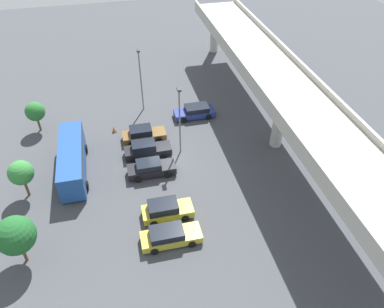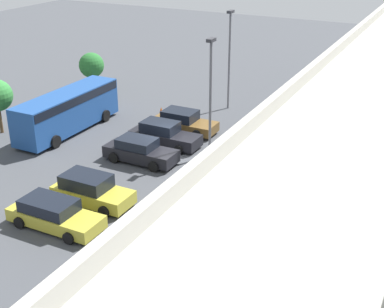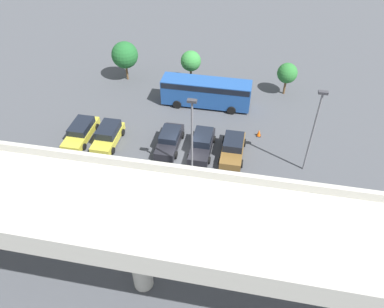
{
  "view_description": "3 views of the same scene",
  "coord_description": "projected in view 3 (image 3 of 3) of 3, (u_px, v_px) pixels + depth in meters",
  "views": [
    {
      "loc": [
        28.8,
        -3.59,
        24.77
      ],
      "look_at": [
        2.15,
        2.64,
        2.22
      ],
      "focal_mm": 35.0,
      "sensor_mm": 36.0,
      "label": 1
    },
    {
      "loc": [
        27.08,
        15.34,
        14.01
      ],
      "look_at": [
        1.58,
        2.31,
        1.25
      ],
      "focal_mm": 50.0,
      "sensor_mm": 36.0,
      "label": 2
    },
    {
      "loc": [
        -5.4,
        24.03,
        21.88
      ],
      "look_at": [
        -0.78,
        0.25,
        0.75
      ],
      "focal_mm": 35.0,
      "sensor_mm": 36.0,
      "label": 3
    }
  ],
  "objects": [
    {
      "name": "parked_car_2",
      "position": [
        202.0,
        144.0,
        33.23
      ],
      "size": [
        1.98,
        4.77,
        1.6
      ],
      "rotation": [
        0.0,
        0.0,
        1.57
      ],
      "color": "black",
      "rests_on": "ground_plane"
    },
    {
      "name": "tree_front_left",
      "position": [
        287.0,
        73.0,
        39.28
      ],
      "size": [
        2.13,
        2.13,
        3.55
      ],
      "color": "brown",
      "rests_on": "ground_plane"
    },
    {
      "name": "tree_front_centre",
      "position": [
        191.0,
        61.0,
        40.79
      ],
      "size": [
        2.22,
        2.22,
        3.85
      ],
      "color": "brown",
      "rests_on": "ground_plane"
    },
    {
      "name": "parked_car_1",
      "position": [
        233.0,
        147.0,
        32.85
      ],
      "size": [
        2.08,
        4.64,
        1.54
      ],
      "rotation": [
        0.0,
        0.0,
        1.57
      ],
      "color": "brown",
      "rests_on": "ground_plane"
    },
    {
      "name": "lamp_post_near_aisle",
      "position": [
        192.0,
        134.0,
        28.25
      ],
      "size": [
        0.7,
        0.35,
        7.52
      ],
      "color": "slate",
      "rests_on": "ground_plane"
    },
    {
      "name": "lamp_post_mid_lot",
      "position": [
        314.0,
        126.0,
        28.89
      ],
      "size": [
        0.7,
        0.35,
        7.64
      ],
      "color": "slate",
      "rests_on": "ground_plane"
    },
    {
      "name": "shuttle_bus",
      "position": [
        206.0,
        91.0,
        38.1
      ],
      "size": [
        9.06,
        2.55,
        2.84
      ],
      "color": "#1E478C",
      "rests_on": "ground_plane"
    },
    {
      "name": "parked_car_4",
      "position": [
        108.0,
        135.0,
        34.09
      ],
      "size": [
        2.06,
        4.36,
        1.59
      ],
      "rotation": [
        0.0,
        0.0,
        1.57
      ],
      "color": "gold",
      "rests_on": "ground_plane"
    },
    {
      "name": "tree_front_right",
      "position": [
        125.0,
        55.0,
        41.27
      ],
      "size": [
        2.93,
        2.93,
        4.47
      ],
      "color": "brown",
      "rests_on": "ground_plane"
    },
    {
      "name": "traffic_cone",
      "position": [
        259.0,
        133.0,
        35.05
      ],
      "size": [
        0.44,
        0.44,
        0.7
      ],
      "color": "black",
      "rests_on": "ground_plane"
    },
    {
      "name": "parked_car_0",
      "position": [
        265.0,
        209.0,
        27.59
      ],
      "size": [
        2.19,
        4.75,
        1.41
      ],
      "rotation": [
        0.0,
        0.0,
        -1.57
      ],
      "color": "navy",
      "rests_on": "ground_plane"
    },
    {
      "name": "ground_plane",
      "position": [
        184.0,
        158.0,
        32.94
      ],
      "size": [
        104.61,
        104.61,
        0.0
      ],
      "primitive_type": "plane",
      "color": "#424449"
    },
    {
      "name": "parked_car_3",
      "position": [
        170.0,
        140.0,
        33.67
      ],
      "size": [
        2.0,
        4.63,
        1.51
      ],
      "rotation": [
        0.0,
        0.0,
        1.57
      ],
      "color": "black",
      "rests_on": "ground_plane"
    },
    {
      "name": "highway_overpass",
      "position": [
        133.0,
        217.0,
        19.49
      ],
      "size": [
        50.04,
        6.09,
        7.9
      ],
      "color": "#ADAAA0",
      "rests_on": "ground_plane"
    },
    {
      "name": "parked_car_5",
      "position": [
        81.0,
        131.0,
        34.68
      ],
      "size": [
        2.07,
        4.88,
        1.42
      ],
      "rotation": [
        0.0,
        0.0,
        1.57
      ],
      "color": "gold",
      "rests_on": "ground_plane"
    }
  ]
}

